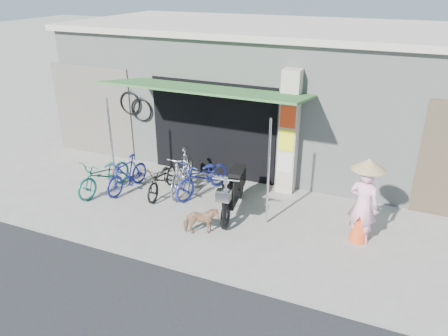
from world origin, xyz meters
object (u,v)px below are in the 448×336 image
at_px(bike_blue, 127,174).
at_px(bike_silver, 182,171).
at_px(street_dog, 201,221).
at_px(bike_black, 162,179).
at_px(bike_teal, 104,175).
at_px(moped, 234,190).
at_px(bike_navy, 203,177).
at_px(nun, 364,201).

xyz_separation_m(bike_blue, bike_silver, (1.24, 0.53, 0.08)).
xyz_separation_m(bike_silver, street_dog, (1.29, -1.61, -0.21)).
bearing_deg(street_dog, bike_black, 23.75).
distance_m(bike_teal, bike_blue, 0.55).
bearing_deg(bike_black, bike_blue, -172.78).
xyz_separation_m(bike_teal, bike_blue, (0.48, 0.26, -0.01)).
distance_m(bike_blue, moped, 2.79).
bearing_deg(bike_navy, nun, 9.45).
relative_size(bike_silver, moped, 0.86).
bearing_deg(moped, bike_navy, 145.39).
distance_m(bike_navy, moped, 1.11).
relative_size(bike_teal, bike_silver, 0.97).
bearing_deg(bike_blue, bike_navy, 23.37).
relative_size(bike_silver, street_dog, 2.38).
distance_m(bike_silver, nun, 4.36).
bearing_deg(moped, nun, -11.19).
relative_size(bike_silver, bike_navy, 0.99).
height_order(bike_black, bike_silver, bike_silver).
bearing_deg(bike_black, nun, -7.52).
relative_size(bike_black, nun, 0.84).
distance_m(bike_black, street_dog, 2.08).
xyz_separation_m(moped, nun, (2.77, -0.11, 0.36)).
height_order(bike_silver, bike_navy, bike_silver).
relative_size(bike_teal, nun, 0.94).
xyz_separation_m(bike_black, moped, (1.90, -0.11, 0.12)).
bearing_deg(bike_navy, moped, -7.31).
distance_m(bike_blue, bike_silver, 1.35).
height_order(bike_black, bike_navy, bike_navy).
distance_m(bike_black, bike_silver, 0.51).
relative_size(bike_blue, moped, 0.73).
height_order(bike_blue, street_dog, bike_blue).
bearing_deg(street_dog, moped, -40.87).
relative_size(bike_black, bike_navy, 0.86).
height_order(street_dog, moped, moped).
distance_m(bike_blue, bike_navy, 1.87).
height_order(bike_silver, street_dog, bike_silver).
xyz_separation_m(bike_silver, nun, (4.31, -0.55, 0.36)).
distance_m(bike_teal, nun, 6.05).
bearing_deg(nun, bike_silver, 4.91).
bearing_deg(moped, street_dog, -111.13).
bearing_deg(bike_navy, bike_silver, -157.78).
height_order(bike_teal, bike_blue, bike_teal).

